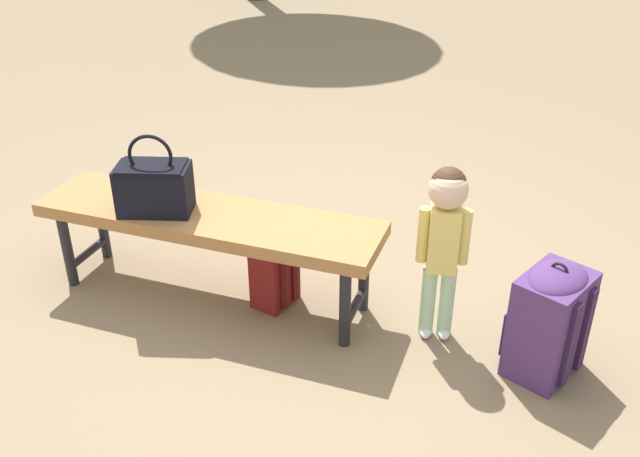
{
  "coord_description": "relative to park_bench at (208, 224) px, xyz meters",
  "views": [
    {
      "loc": [
        1.07,
        -2.53,
        1.91
      ],
      "look_at": [
        0.07,
        -0.1,
        0.45
      ],
      "focal_mm": 39.21,
      "sensor_mm": 36.0,
      "label": 1
    }
  ],
  "objects": [
    {
      "name": "backpack_small",
      "position": [
        0.29,
        0.06,
        -0.22
      ],
      "size": [
        0.2,
        0.23,
        0.34
      ],
      "color": "maroon",
      "rests_on": "ground"
    },
    {
      "name": "park_bench",
      "position": [
        0.0,
        0.0,
        0.0
      ],
      "size": [
        1.62,
        0.47,
        0.45
      ],
      "color": "#9E6B3D",
      "rests_on": "ground"
    },
    {
      "name": "child_standing",
      "position": [
        1.05,
        0.12,
        0.13
      ],
      "size": [
        0.21,
        0.16,
        0.8
      ],
      "color": "#B2D8B2",
      "rests_on": "ground"
    },
    {
      "name": "ground_plane",
      "position": [
        0.45,
        0.16,
        -0.39
      ],
      "size": [
        40.0,
        40.0,
        0.0
      ],
      "primitive_type": "plane",
      "color": "#7F6B51",
      "rests_on": "ground"
    },
    {
      "name": "backpack_large",
      "position": [
        1.51,
        0.05,
        -0.14
      ],
      "size": [
        0.33,
        0.36,
        0.51
      ],
      "color": "#4C2D66",
      "rests_on": "ground"
    },
    {
      "name": "handbag",
      "position": [
        -0.22,
        -0.07,
        0.18
      ],
      "size": [
        0.36,
        0.28,
        0.37
      ],
      "color": "black",
      "rests_on": "park_bench"
    }
  ]
}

